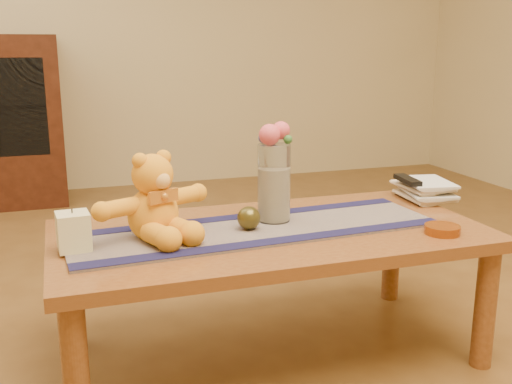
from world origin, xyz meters
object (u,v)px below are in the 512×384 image
object	(u,v)px
pillar_candle	(74,231)
bronze_ball	(249,218)
book_bottom	(405,198)
amber_dish	(442,230)
tv_remote	(408,180)
glass_vase	(274,183)
teddy_bear	(152,197)

from	to	relation	value
pillar_candle	bronze_ball	bearing A→B (deg)	2.83
book_bottom	amber_dish	world-z (taller)	amber_dish
book_bottom	tv_remote	bearing A→B (deg)	-93.00
book_bottom	glass_vase	bearing A→B (deg)	-164.86
pillar_candle	teddy_bear	bearing A→B (deg)	12.52
amber_dish	book_bottom	bearing A→B (deg)	73.83
glass_vase	bronze_ball	size ratio (longest dim) A/B	3.44
teddy_bear	glass_vase	xyz separation A→B (m)	(0.41, 0.04, 0.00)
tv_remote	amber_dish	size ratio (longest dim) A/B	1.42
teddy_bear	bronze_ball	size ratio (longest dim) A/B	4.92
glass_vase	book_bottom	size ratio (longest dim) A/B	1.17
teddy_bear	pillar_candle	xyz separation A→B (m)	(-0.24, -0.05, -0.07)
glass_vase	amber_dish	distance (m)	0.56
glass_vase	bronze_ball	xyz separation A→B (m)	(-0.11, -0.07, -0.09)
teddy_bear	book_bottom	size ratio (longest dim) A/B	1.67
amber_dish	teddy_bear	bearing A→B (deg)	164.50
pillar_candle	amber_dish	xyz separation A→B (m)	(1.12, -0.19, -0.05)
glass_vase	book_bottom	world-z (taller)	glass_vase
teddy_bear	tv_remote	size ratio (longest dim) A/B	2.32
bronze_ball	amber_dish	distance (m)	0.62
amber_dish	bronze_ball	bearing A→B (deg)	159.37
pillar_candle	glass_vase	distance (m)	0.66
pillar_candle	amber_dish	world-z (taller)	pillar_candle
glass_vase	amber_dish	world-z (taller)	glass_vase
bronze_ball	amber_dish	size ratio (longest dim) A/B	0.67
glass_vase	pillar_candle	bearing A→B (deg)	-171.58
glass_vase	bronze_ball	bearing A→B (deg)	-147.82
glass_vase	bronze_ball	distance (m)	0.16
teddy_bear	bronze_ball	xyz separation A→B (m)	(0.30, -0.03, -0.09)
bronze_ball	glass_vase	bearing A→B (deg)	32.18
pillar_candle	amber_dish	size ratio (longest dim) A/B	0.97
pillar_candle	bronze_ball	size ratio (longest dim) A/B	1.46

